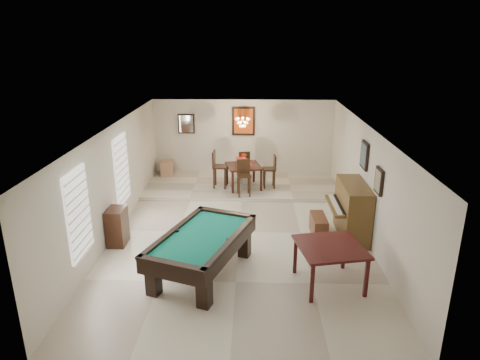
# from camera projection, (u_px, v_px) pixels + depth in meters

# --- Properties ---
(ground_plane) EXTENTS (6.00, 9.00, 0.02)m
(ground_plane) POSITION_uv_depth(u_px,v_px,m) (239.00, 232.00, 10.51)
(ground_plane) COLOR beige
(wall_back) EXTENTS (6.00, 0.04, 2.60)m
(wall_back) POSITION_uv_depth(u_px,v_px,m) (243.00, 139.00, 14.35)
(wall_back) COLOR silver
(wall_back) RESTS_ON ground_plane
(wall_front) EXTENTS (6.00, 0.04, 2.60)m
(wall_front) POSITION_uv_depth(u_px,v_px,m) (229.00, 289.00, 5.83)
(wall_front) COLOR silver
(wall_front) RESTS_ON ground_plane
(wall_left) EXTENTS (0.04, 9.00, 2.60)m
(wall_left) POSITION_uv_depth(u_px,v_px,m) (114.00, 181.00, 10.18)
(wall_left) COLOR silver
(wall_left) RESTS_ON ground_plane
(wall_right) EXTENTS (0.04, 9.00, 2.60)m
(wall_right) POSITION_uv_depth(u_px,v_px,m) (367.00, 183.00, 10.01)
(wall_right) COLOR silver
(wall_right) RESTS_ON ground_plane
(ceiling) EXTENTS (6.00, 9.00, 0.04)m
(ceiling) POSITION_uv_depth(u_px,v_px,m) (239.00, 128.00, 9.67)
(ceiling) COLOR white
(ceiling) RESTS_ON wall_back
(dining_step) EXTENTS (6.00, 2.50, 0.12)m
(dining_step) POSITION_uv_depth(u_px,v_px,m) (242.00, 186.00, 13.57)
(dining_step) COLOR beige
(dining_step) RESTS_ON ground_plane
(window_left_front) EXTENTS (0.06, 1.00, 1.70)m
(window_left_front) POSITION_uv_depth(u_px,v_px,m) (78.00, 214.00, 8.06)
(window_left_front) COLOR white
(window_left_front) RESTS_ON wall_left
(window_left_rear) EXTENTS (0.06, 1.00, 1.70)m
(window_left_rear) POSITION_uv_depth(u_px,v_px,m) (122.00, 169.00, 10.71)
(window_left_rear) COLOR white
(window_left_rear) RESTS_ON wall_left
(pool_table) EXTENTS (2.13, 2.82, 0.84)m
(pool_table) POSITION_uv_depth(u_px,v_px,m) (202.00, 255.00, 8.56)
(pool_table) COLOR black
(pool_table) RESTS_ON ground_plane
(square_table) EXTENTS (1.41, 1.41, 0.82)m
(square_table) POSITION_uv_depth(u_px,v_px,m) (329.00, 265.00, 8.19)
(square_table) COLOR #350E0D
(square_table) RESTS_ON ground_plane
(upright_piano) EXTENTS (0.88, 1.57, 1.31)m
(upright_piano) POSITION_uv_depth(u_px,v_px,m) (346.00, 210.00, 10.14)
(upright_piano) COLOR brown
(upright_piano) RESTS_ON ground_plane
(piano_bench) EXTENTS (0.35, 0.85, 0.47)m
(piano_bench) POSITION_uv_depth(u_px,v_px,m) (319.00, 225.00, 10.32)
(piano_bench) COLOR #5A311D
(piano_bench) RESTS_ON ground_plane
(apothecary_chest) EXTENTS (0.39, 0.58, 0.87)m
(apothecary_chest) POSITION_uv_depth(u_px,v_px,m) (117.00, 226.00, 9.79)
(apothecary_chest) COLOR black
(apothecary_chest) RESTS_ON ground_plane
(dining_table) EXTENTS (1.22, 1.22, 0.83)m
(dining_table) POSITION_uv_depth(u_px,v_px,m) (244.00, 174.00, 13.13)
(dining_table) COLOR black
(dining_table) RESTS_ON dining_step
(flower_vase) EXTENTS (0.16, 0.16, 0.27)m
(flower_vase) POSITION_uv_depth(u_px,v_px,m) (244.00, 157.00, 12.95)
(flower_vase) COLOR red
(flower_vase) RESTS_ON dining_table
(dining_chair_south) EXTENTS (0.44, 0.44, 1.05)m
(dining_chair_south) POSITION_uv_depth(u_px,v_px,m) (244.00, 178.00, 12.43)
(dining_chair_south) COLOR black
(dining_chair_south) RESTS_ON dining_step
(dining_chair_north) EXTENTS (0.39, 0.39, 0.97)m
(dining_chair_north) POSITION_uv_depth(u_px,v_px,m) (244.00, 165.00, 13.86)
(dining_chair_north) COLOR black
(dining_chair_north) RESTS_ON dining_step
(dining_chair_west) EXTENTS (0.45, 0.45, 1.14)m
(dining_chair_west) POSITION_uv_depth(u_px,v_px,m) (220.00, 169.00, 13.09)
(dining_chair_west) COLOR black
(dining_chair_west) RESTS_ON dining_step
(dining_chair_east) EXTENTS (0.40, 0.40, 1.01)m
(dining_chair_east) POSITION_uv_depth(u_px,v_px,m) (269.00, 172.00, 13.11)
(dining_chair_east) COLOR black
(dining_chair_east) RESTS_ON dining_step
(corner_bench) EXTENTS (0.49, 0.58, 0.47)m
(corner_bench) POSITION_uv_depth(u_px,v_px,m) (167.00, 168.00, 14.39)
(corner_bench) COLOR tan
(corner_bench) RESTS_ON dining_step
(chandelier) EXTENTS (0.44, 0.44, 0.60)m
(chandelier) POSITION_uv_depth(u_px,v_px,m) (243.00, 119.00, 12.83)
(chandelier) COLOR #FFE5B2
(chandelier) RESTS_ON ceiling
(back_painting) EXTENTS (0.75, 0.06, 0.95)m
(back_painting) POSITION_uv_depth(u_px,v_px,m) (243.00, 121.00, 14.12)
(back_painting) COLOR #D84C14
(back_painting) RESTS_ON wall_back
(back_mirror) EXTENTS (0.55, 0.06, 0.65)m
(back_mirror) POSITION_uv_depth(u_px,v_px,m) (186.00, 124.00, 14.21)
(back_mirror) COLOR white
(back_mirror) RESTS_ON wall_back
(right_picture_upper) EXTENTS (0.06, 0.55, 0.65)m
(right_picture_upper) POSITION_uv_depth(u_px,v_px,m) (365.00, 155.00, 10.10)
(right_picture_upper) COLOR slate
(right_picture_upper) RESTS_ON wall_right
(right_picture_lower) EXTENTS (0.06, 0.45, 0.55)m
(right_picture_lower) POSITION_uv_depth(u_px,v_px,m) (379.00, 181.00, 8.93)
(right_picture_lower) COLOR gray
(right_picture_lower) RESTS_ON wall_right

